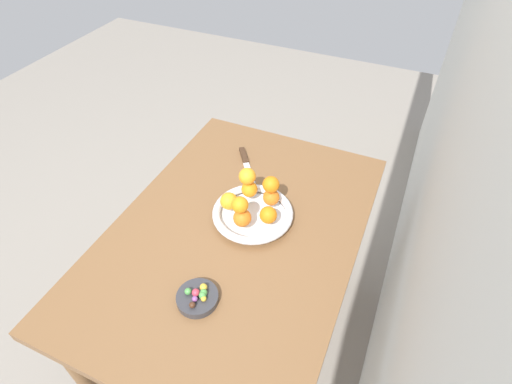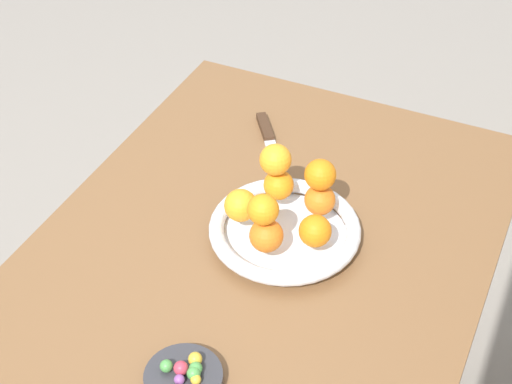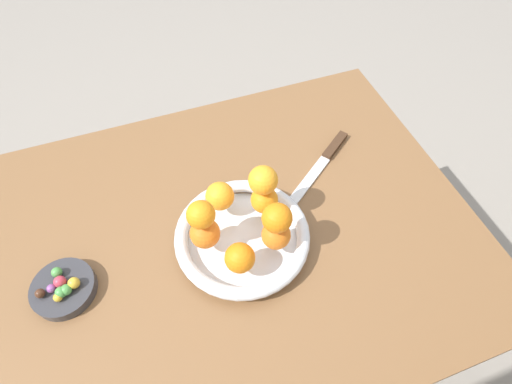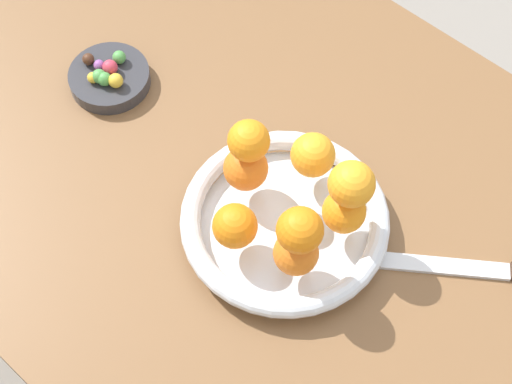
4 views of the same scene
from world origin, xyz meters
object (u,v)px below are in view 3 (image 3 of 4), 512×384
Objects in this scene: orange_3 at (202,234)px; candy_ball_6 at (51,288)px; candy_ball_4 at (60,282)px; candy_dish at (64,289)px; orange_5 at (277,218)px; candy_ball_2 at (66,290)px; fruit_bowl at (242,237)px; orange_7 at (199,215)px; candy_ball_5 at (74,283)px; orange_2 at (220,196)px; candy_ball_3 at (40,293)px; orange_0 at (276,235)px; candy_ball_1 at (57,272)px; orange_4 at (240,258)px; knife at (322,162)px; orange_6 at (263,180)px; candy_ball_0 at (58,297)px; orange_1 at (264,200)px; dining_table at (209,259)px; candy_ball_7 at (61,292)px.

orange_3 is 3.61× the size of candy_ball_6.
candy_dish is at bearing 65.54° from candy_ball_4.
candy_ball_2 is at bearing -5.74° from orange_5.
orange_7 is (0.07, -0.01, 0.10)m from fruit_bowl.
candy_ball_5 is (0.24, 0.00, -0.09)m from orange_7.
orange_5 reaches higher than orange_2.
candy_ball_3 is 0.06m from candy_ball_5.
orange_0 is 0.40m from candy_ball_1.
knife is at bearing -143.39° from orange_4.
candy_ball_4 reaches higher than candy_ball_3.
candy_dish is 0.33m from orange_4.
candy_ball_2 is (0.39, 0.05, -0.09)m from orange_6.
candy_ball_1 is at bearing -92.27° from candy_ball_0.
orange_3 is 1.03× the size of orange_4.
orange_7 is at bearing -98.45° from orange_3.
orange_0 is 0.14m from orange_2.
candy_ball_5 is (0.24, -0.00, -0.04)m from orange_3.
orange_1 is at bearing 98.55° from orange_6.
dining_table is 70.02× the size of candy_ball_6.
candy_ball_7 is (0.01, 0.00, 0.00)m from candy_ball_2.
candy_ball_7 is at bearing 7.11° from dining_table.
orange_6 reaches higher than candy_ball_3.
orange_2 is 1.04× the size of orange_4.
orange_7 is 2.39× the size of candy_ball_4.
candy_ball_3 is 0.04m from candy_ball_4.
orange_0 is 0.99× the size of orange_4.
orange_2 is at bearing -138.17° from dining_table.
orange_3 reaches higher than candy_ball_2.
orange_0 is at bearing 172.37° from candy_ball_5.
orange_4 is 0.34m from candy_ball_1.
fruit_bowl is 16.79× the size of candy_ball_6.
orange_0 is at bearing 84.77° from orange_1.
orange_3 is 0.27m from candy_ball_0.
candy_ball_2 is at bearing 0.29° from fruit_bowl.
orange_1 is 0.06m from orange_6.
candy_ball_3 is (0.03, 0.01, 0.02)m from candy_dish.
orange_5 is at bearing 85.97° from orange_6.
orange_6 is 2.74× the size of candy_ball_7.
candy_ball_0 is at bearing 78.62° from candy_dish.
orange_0 is 2.67× the size of candy_ball_7.
knife is (-0.18, -0.17, -0.06)m from orange_0.
orange_6 is 0.23m from knife.
candy_ball_2 is at bearing 6.84° from orange_6.
candy_ball_1 is (0.27, -0.03, -0.09)m from orange_7.
candy_ball_6 is at bearing 3.86° from dining_table.
candy_ball_2 is at bearing 2.70° from orange_7.
orange_7 is at bearing 50.16° from orange_2.
orange_0 is 0.10m from orange_6.
orange_2 is 0.10m from orange_6.
candy_ball_4 is at bearing 2.75° from dining_table.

